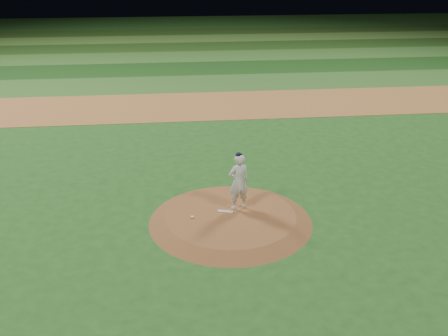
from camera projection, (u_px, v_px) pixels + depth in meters
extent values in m
plane|color=#22571C|center=(230.00, 221.00, 16.88)|extent=(120.00, 120.00, 0.00)
cube|color=#A26632|center=(202.00, 106.00, 29.66)|extent=(70.00, 6.00, 0.02)
cube|color=#316524|center=(197.00, 84.00, 34.68)|extent=(70.00, 5.00, 0.02)
cube|color=#184415|center=(193.00, 68.00, 39.24)|extent=(70.00, 5.00, 0.02)
cube|color=#356C27|center=(190.00, 56.00, 43.81)|extent=(70.00, 5.00, 0.02)
cube|color=#214717|center=(188.00, 47.00, 48.37)|extent=(70.00, 5.00, 0.02)
cube|color=#457A2C|center=(186.00, 39.00, 52.94)|extent=(70.00, 5.00, 0.02)
cube|color=#244717|center=(184.00, 32.00, 57.50)|extent=(70.00, 5.00, 0.02)
cone|color=brown|center=(230.00, 218.00, 16.83)|extent=(5.50, 5.50, 0.25)
cube|color=silver|center=(225.00, 211.00, 16.96)|extent=(0.54, 0.28, 0.03)
ellipsoid|color=silver|center=(192.00, 217.00, 16.56)|extent=(0.13, 0.13, 0.07)
imported|color=white|center=(239.00, 182.00, 16.81)|extent=(0.83, 0.66, 2.00)
ellipsoid|color=black|center=(239.00, 155.00, 16.42)|extent=(0.22, 0.22, 0.15)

